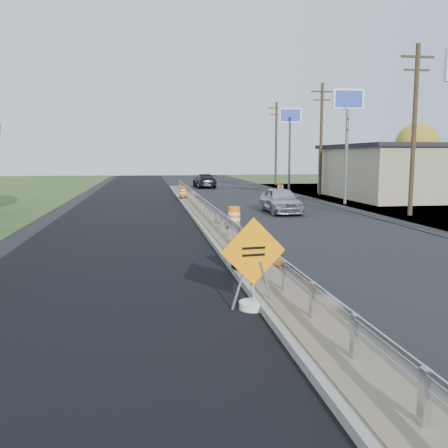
{
  "coord_description": "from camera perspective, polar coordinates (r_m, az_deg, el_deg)",
  "views": [
    {
      "loc": [
        -3.16,
        -17.08,
        3.38
      ],
      "look_at": [
        -0.63,
        -0.67,
        1.1
      ],
      "focal_mm": 40.0,
      "sensor_mm": 36.0,
      "label": 1
    }
  ],
  "objects": [
    {
      "name": "car_silver",
      "position": [
        29.72,
        6.5,
        2.72
      ],
      "size": [
        1.81,
        4.47,
        1.52
      ],
      "primitive_type": "imported",
      "rotation": [
        0.0,
        0.0,
        0.0
      ],
      "color": "#B6B6BB",
      "rests_on": "ground"
    },
    {
      "name": "utility_pole_smid",
      "position": [
        29.96,
        20.91,
        10.29
      ],
      "size": [
        1.9,
        0.26,
        9.4
      ],
      "color": "#473523",
      "rests_on": "ground"
    },
    {
      "name": "car_dark_far",
      "position": [
        53.11,
        -2.24,
        4.97
      ],
      "size": [
        2.19,
        5.13,
        1.47
      ],
      "primitive_type": "imported",
      "rotation": [
        0.0,
        0.0,
        3.17
      ],
      "color": "black",
      "rests_on": "ground"
    },
    {
      "name": "guardrail",
      "position": [
        26.41,
        -1.84,
        2.05
      ],
      "size": [
        0.1,
        46.15,
        0.72
      ],
      "color": "silver",
      "rests_on": "median"
    },
    {
      "name": "pylon_sign_mid",
      "position": [
        35.92,
        13.97,
        12.54
      ],
      "size": [
        2.2,
        0.3,
        7.9
      ],
      "color": "slate",
      "rests_on": "ground"
    },
    {
      "name": "utility_pole_nmid",
      "position": [
        43.65,
        11.04,
        9.73
      ],
      "size": [
        1.9,
        0.26,
        9.4
      ],
      "color": "#473523",
      "rests_on": "ground"
    },
    {
      "name": "barrel_median_near",
      "position": [
        14.19,
        2.02,
        -3.29
      ],
      "size": [
        0.59,
        0.59,
        0.87
      ],
      "color": "black",
      "rests_on": "median"
    },
    {
      "name": "pylon_sign_north",
      "position": [
        49.12,
        7.56,
        11.37
      ],
      "size": [
        2.2,
        0.3,
        7.9
      ],
      "color": "slate",
      "rests_on": "ground"
    },
    {
      "name": "utility_pole_north",
      "position": [
        57.99,
        5.97,
        9.32
      ],
      "size": [
        1.9,
        0.26,
        9.4
      ],
      "color": "#473523",
      "rests_on": "ground"
    },
    {
      "name": "barrel_shoulder_far",
      "position": [
        45.05,
        6.44,
        4.05
      ],
      "size": [
        0.65,
        0.65,
        0.95
      ],
      "color": "black",
      "rests_on": "ground"
    },
    {
      "name": "milled_overlay",
      "position": [
        27.32,
        -11.29,
        0.58
      ],
      "size": [
        7.2,
        120.0,
        0.01
      ],
      "primitive_type": "cube",
      "color": "black",
      "rests_on": "ground"
    },
    {
      "name": "median",
      "position": [
        25.49,
        -1.56,
        0.45
      ],
      "size": [
        1.6,
        55.0,
        0.23
      ],
      "color": "gray",
      "rests_on": "ground"
    },
    {
      "name": "ground",
      "position": [
        17.7,
        1.7,
        -3.19
      ],
      "size": [
        140.0,
        140.0,
        0.0
      ],
      "primitive_type": "plane",
      "color": "black",
      "rests_on": "ground"
    },
    {
      "name": "barrel_median_mid",
      "position": [
        21.7,
        1.16,
        0.69
      ],
      "size": [
        0.65,
        0.65,
        0.95
      ],
      "color": "black",
      "rests_on": "median"
    },
    {
      "name": "caution_sign",
      "position": [
        11.08,
        3.34,
        -7.14
      ],
      "size": [
        1.48,
        0.62,
        2.06
      ],
      "rotation": [
        0.0,
        0.0,
        0.13
      ],
      "color": "white",
      "rests_on": "ground"
    },
    {
      "name": "tree_far_yellow",
      "position": [
        58.83,
        21.2,
        8.43
      ],
      "size": [
        4.62,
        4.62,
        6.86
      ],
      "color": "#473523",
      "rests_on": "ground"
    },
    {
      "name": "barrel_median_far",
      "position": [
        37.38,
        -4.74,
        3.61
      ],
      "size": [
        0.6,
        0.6,
        0.88
      ],
      "color": "black",
      "rests_on": "median"
    }
  ]
}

